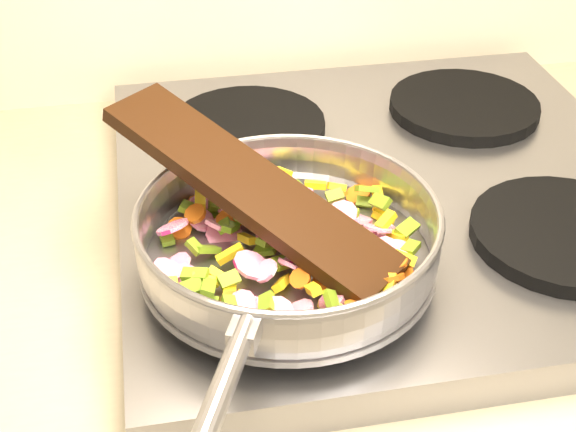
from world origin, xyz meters
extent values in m
cube|color=#939399|center=(-0.70, 1.67, 0.92)|extent=(0.60, 0.60, 0.04)
cylinder|color=black|center=(-0.84, 1.52, 0.95)|extent=(0.19, 0.19, 0.02)
cylinder|color=black|center=(-0.56, 1.52, 0.95)|extent=(0.19, 0.19, 0.02)
cylinder|color=black|center=(-0.84, 1.81, 0.95)|extent=(0.19, 0.19, 0.02)
cylinder|color=black|center=(-0.56, 1.81, 0.95)|extent=(0.19, 0.19, 0.02)
cylinder|color=#9E9EA5|center=(-0.84, 1.52, 0.96)|extent=(0.28, 0.28, 0.01)
torus|color=#9E9EA5|center=(-0.84, 1.52, 0.99)|extent=(0.32, 0.32, 0.05)
torus|color=#9E9EA5|center=(-0.84, 1.52, 1.01)|extent=(0.28, 0.28, 0.01)
cylinder|color=#9E9EA5|center=(-0.94, 1.31, 1.00)|extent=(0.09, 0.18, 0.02)
cube|color=#9E9EA5|center=(-0.90, 1.39, 1.00)|extent=(0.03, 0.04, 0.02)
cylinder|color=#D71568|center=(-0.81, 1.49, 0.96)|extent=(0.03, 0.04, 0.02)
cube|color=yellow|center=(-0.74, 1.58, 0.98)|extent=(0.01, 0.03, 0.01)
cube|color=yellow|center=(-0.83, 1.63, 0.99)|extent=(0.02, 0.02, 0.01)
cube|color=olive|center=(-0.74, 1.49, 0.98)|extent=(0.02, 0.02, 0.01)
cylinder|color=#D71568|center=(-0.95, 1.52, 0.97)|extent=(0.03, 0.04, 0.02)
cylinder|color=#D71568|center=(-0.75, 1.49, 0.98)|extent=(0.03, 0.03, 0.01)
cube|color=olive|center=(-0.80, 1.55, 0.97)|extent=(0.02, 0.02, 0.02)
cylinder|color=#D45E13|center=(-0.75, 1.60, 0.97)|extent=(0.04, 0.04, 0.02)
cylinder|color=#D45E13|center=(-0.79, 1.55, 0.97)|extent=(0.03, 0.03, 0.02)
cylinder|color=#D45E13|center=(-0.76, 1.47, 0.98)|extent=(0.03, 0.03, 0.01)
cylinder|color=#D71568|center=(-0.82, 1.44, 0.98)|extent=(0.02, 0.03, 0.02)
cylinder|color=#D71568|center=(-0.87, 1.48, 0.98)|extent=(0.03, 0.03, 0.02)
cube|color=yellow|center=(-0.84, 1.60, 0.98)|extent=(0.02, 0.02, 0.02)
cylinder|color=#D45E13|center=(-0.82, 1.46, 0.97)|extent=(0.03, 0.03, 0.01)
cylinder|color=#D71568|center=(-0.81, 1.51, 0.96)|extent=(0.03, 0.04, 0.03)
cube|color=yellow|center=(-0.76, 1.47, 0.98)|extent=(0.02, 0.02, 0.01)
cube|color=olive|center=(-0.79, 1.58, 0.98)|extent=(0.02, 0.01, 0.01)
cube|color=yellow|center=(-0.92, 1.60, 0.98)|extent=(0.01, 0.03, 0.01)
cylinder|color=#D71568|center=(-0.85, 1.60, 0.98)|extent=(0.05, 0.05, 0.01)
cube|color=olive|center=(-0.83, 1.61, 0.98)|extent=(0.02, 0.02, 0.01)
cylinder|color=#D71568|center=(-0.84, 1.50, 0.98)|extent=(0.05, 0.04, 0.03)
cylinder|color=#D71568|center=(-0.96, 1.51, 0.98)|extent=(0.03, 0.04, 0.02)
cube|color=yellow|center=(-0.88, 1.63, 0.99)|extent=(0.02, 0.02, 0.01)
cylinder|color=#D71568|center=(-0.86, 1.53, 0.98)|extent=(0.03, 0.03, 0.01)
cylinder|color=#D71568|center=(-0.86, 1.55, 0.98)|extent=(0.04, 0.04, 0.01)
cylinder|color=#D71568|center=(-0.85, 1.43, 0.98)|extent=(0.04, 0.04, 0.02)
cube|color=yellow|center=(-0.91, 1.47, 0.97)|extent=(0.02, 0.02, 0.01)
cube|color=olive|center=(-0.90, 1.56, 0.98)|extent=(0.01, 0.02, 0.01)
cube|color=olive|center=(-0.84, 1.61, 0.97)|extent=(0.01, 0.02, 0.02)
cube|color=yellow|center=(-0.84, 1.50, 0.97)|extent=(0.02, 0.03, 0.01)
cube|color=olive|center=(-0.91, 1.60, 0.97)|extent=(0.02, 0.02, 0.01)
cube|color=yellow|center=(-0.85, 1.56, 0.98)|extent=(0.02, 0.02, 0.02)
cylinder|color=#D71568|center=(-0.88, 1.60, 0.97)|extent=(0.05, 0.05, 0.01)
cube|color=olive|center=(-0.76, 1.51, 0.97)|extent=(0.02, 0.02, 0.01)
cylinder|color=#D45E13|center=(-0.84, 1.58, 0.97)|extent=(0.04, 0.04, 0.01)
cylinder|color=#D45E13|center=(-0.79, 1.52, 0.97)|extent=(0.03, 0.04, 0.01)
cylinder|color=#D71568|center=(-0.78, 1.56, 0.98)|extent=(0.04, 0.04, 0.02)
cylinder|color=#D71568|center=(-0.94, 1.50, 0.97)|extent=(0.03, 0.03, 0.03)
cube|color=olive|center=(-0.93, 1.49, 0.98)|extent=(0.03, 0.02, 0.01)
cube|color=olive|center=(-0.82, 1.62, 0.98)|extent=(0.02, 0.02, 0.01)
cube|color=yellow|center=(-0.78, 1.61, 0.97)|extent=(0.02, 0.01, 0.01)
cube|color=yellow|center=(-0.78, 1.43, 0.97)|extent=(0.02, 0.02, 0.01)
cube|color=olive|center=(-0.75, 1.59, 0.98)|extent=(0.03, 0.01, 0.02)
cube|color=olive|center=(-0.92, 1.47, 0.98)|extent=(0.02, 0.02, 0.01)
cube|color=olive|center=(-0.75, 1.59, 0.97)|extent=(0.02, 0.02, 0.01)
cube|color=yellow|center=(-0.74, 1.57, 0.97)|extent=(0.02, 0.02, 0.02)
cylinder|color=#D71568|center=(-0.90, 1.57, 0.97)|extent=(0.05, 0.04, 0.03)
cube|color=yellow|center=(-0.86, 1.48, 0.97)|extent=(0.02, 0.03, 0.02)
cube|color=olive|center=(-0.89, 1.55, 0.98)|extent=(0.02, 0.02, 0.01)
cylinder|color=#D45E13|center=(-0.88, 1.42, 0.98)|extent=(0.03, 0.03, 0.01)
cylinder|color=#D71568|center=(-0.75, 1.46, 0.96)|extent=(0.04, 0.04, 0.01)
cylinder|color=#D71568|center=(-0.87, 1.43, 0.98)|extent=(0.04, 0.03, 0.02)
cylinder|color=#D71568|center=(-0.83, 1.41, 0.97)|extent=(0.03, 0.03, 0.02)
cylinder|color=#D45E13|center=(-0.89, 1.57, 0.98)|extent=(0.03, 0.03, 0.01)
cylinder|color=#D71568|center=(-0.92, 1.58, 0.97)|extent=(0.03, 0.04, 0.03)
cylinder|color=#D45E13|center=(-0.78, 1.51, 0.97)|extent=(0.03, 0.03, 0.01)
cube|color=olive|center=(-0.74, 1.56, 0.98)|extent=(0.02, 0.03, 0.02)
cylinder|color=#D71568|center=(-0.82, 1.60, 0.98)|extent=(0.03, 0.03, 0.02)
cube|color=olive|center=(-0.75, 1.50, 0.97)|extent=(0.02, 0.01, 0.01)
cylinder|color=#D71568|center=(-0.75, 1.50, 0.98)|extent=(0.03, 0.03, 0.02)
cube|color=yellow|center=(-0.92, 1.48, 0.98)|extent=(0.03, 0.01, 0.02)
cube|color=yellow|center=(-0.90, 1.63, 0.98)|extent=(0.02, 0.02, 0.01)
cube|color=yellow|center=(-0.91, 1.49, 0.98)|extent=(0.02, 0.02, 0.01)
cylinder|color=#D45E13|center=(-0.94, 1.58, 0.97)|extent=(0.03, 0.03, 0.02)
cylinder|color=#D45E13|center=(-0.77, 1.45, 0.98)|extent=(0.04, 0.03, 0.03)
cube|color=yellow|center=(-0.83, 1.42, 0.97)|extent=(0.02, 0.03, 0.01)
cube|color=olive|center=(-0.82, 1.54, 0.97)|extent=(0.01, 0.02, 0.01)
cube|color=olive|center=(-0.82, 1.42, 0.97)|extent=(0.03, 0.03, 0.02)
cube|color=yellow|center=(-0.83, 1.54, 0.97)|extent=(0.02, 0.03, 0.01)
cube|color=yellow|center=(-0.88, 1.54, 0.97)|extent=(0.02, 0.03, 0.02)
cube|color=yellow|center=(-0.81, 1.44, 0.97)|extent=(0.02, 0.03, 0.01)
cylinder|color=#D45E13|center=(-0.85, 1.58, 0.98)|extent=(0.04, 0.04, 0.01)
cube|color=yellow|center=(-0.80, 1.44, 0.97)|extent=(0.03, 0.02, 0.01)
cylinder|color=#D71568|center=(-0.82, 1.56, 0.98)|extent=(0.04, 0.04, 0.02)
cylinder|color=#D71568|center=(-0.84, 1.60, 0.98)|extent=(0.04, 0.04, 0.02)
cylinder|color=#D71568|center=(-0.85, 1.56, 0.98)|extent=(0.04, 0.04, 0.01)
cylinder|color=#D71568|center=(-0.91, 1.61, 0.97)|extent=(0.04, 0.04, 0.02)
cylinder|color=#D71568|center=(-0.78, 1.50, 0.97)|extent=(0.04, 0.04, 0.03)
cube|color=olive|center=(-0.77, 1.56, 0.97)|extent=(0.02, 0.03, 0.01)
cube|color=yellow|center=(-0.74, 1.56, 0.97)|extent=(0.02, 0.02, 0.01)
cylinder|color=#D71568|center=(-0.89, 1.44, 0.98)|extent=(0.05, 0.05, 0.01)
cube|color=olive|center=(-0.84, 1.53, 0.98)|extent=(0.03, 0.02, 0.01)
cube|color=olive|center=(-0.95, 1.57, 0.97)|extent=(0.02, 0.02, 0.01)
cylinder|color=#D71568|center=(-0.76, 1.52, 0.98)|extent=(0.03, 0.03, 0.02)
cube|color=yellow|center=(-0.84, 1.44, 0.99)|extent=(0.01, 0.02, 0.02)
cylinder|color=#D71568|center=(-0.85, 1.53, 0.98)|extent=(0.04, 0.04, 0.02)
cube|color=olive|center=(-0.88, 1.56, 0.98)|extent=(0.02, 0.03, 0.02)
cylinder|color=#D45E13|center=(-0.78, 1.59, 0.98)|extent=(0.03, 0.03, 0.02)
cylinder|color=#D45E13|center=(-0.90, 1.46, 0.97)|extent=(0.03, 0.04, 0.02)
cube|color=yellow|center=(-0.85, 1.53, 0.98)|extent=(0.03, 0.02, 0.01)
cylinder|color=#D71568|center=(-0.87, 1.59, 0.98)|extent=(0.03, 0.04, 0.02)
cube|color=yellow|center=(-0.74, 1.51, 0.98)|extent=(0.02, 0.02, 0.01)
cube|color=olive|center=(-0.73, 1.52, 0.98)|extent=(0.03, 0.03, 0.01)
cube|color=yellow|center=(-0.88, 1.63, 0.98)|extent=(0.03, 0.02, 0.01)
cube|color=olive|center=(-0.86, 1.61, 0.98)|extent=(0.02, 0.02, 0.02)
cube|color=olive|center=(-0.84, 1.63, 0.97)|extent=(0.02, 0.02, 0.01)
cube|color=yellow|center=(-0.77, 1.44, 0.98)|extent=(0.02, 0.03, 0.02)
cube|color=yellow|center=(-0.80, 1.62, 0.98)|extent=(0.02, 0.01, 0.01)
cylinder|color=#D71568|center=(-0.78, 1.57, 0.97)|extent=(0.03, 0.03, 0.02)
cube|color=olive|center=(-0.92, 1.46, 0.97)|extent=(0.02, 0.02, 0.01)
cube|color=yellow|center=(-0.85, 1.62, 0.98)|extent=(0.02, 0.01, 0.02)
cube|color=yellow|center=(-0.75, 1.53, 0.99)|extent=(0.02, 0.02, 0.02)
cube|color=olive|center=(-0.93, 1.60, 0.98)|extent=(0.02, 0.02, 0.01)
cube|color=olive|center=(-0.86, 1.52, 0.98)|extent=(0.02, 0.02, 0.02)
cylinder|color=#D71568|center=(-0.86, 1.60, 0.98)|extent=(0.03, 0.04, 0.03)
cube|color=olive|center=(-0.86, 1.52, 0.97)|extent=(0.03, 0.02, 0.02)
cube|color=olive|center=(-0.85, 1.50, 0.98)|extent=(0.02, 0.02, 0.01)
cube|color=yellow|center=(-0.88, 1.41, 0.98)|extent=(0.03, 0.03, 0.02)
cube|color=olive|center=(-0.93, 1.53, 0.98)|extent=(0.02, 0.02, 0.01)
cylinder|color=#D45E13|center=(-0.75, 1.47, 0.97)|extent=(0.04, 0.04, 0.02)
cylinder|color=#D71568|center=(-0.90, 1.45, 0.98)|extent=(0.04, 0.03, 0.02)
cube|color=olive|center=(-0.92, 1.53, 0.97)|extent=(0.03, 0.02, 0.02)
cube|color=yellow|center=(-0.86, 1.59, 0.98)|extent=(0.02, 0.02, 0.02)
cube|color=olive|center=(-0.85, 1.58, 0.98)|extent=(0.02, 0.02, 0.02)
cube|color=yellow|center=(-0.82, 1.44, 0.97)|extent=(0.02, 0.02, 0.01)
cylinder|color=#D71568|center=(-0.75, 1.53, 0.97)|extent=(0.04, 0.04, 0.02)
cylinder|color=#D71568|center=(-0.84, 1.49, 0.98)|extent=(0.04, 0.03, 0.03)
cube|color=yellow|center=(-0.90, 1.46, 0.97)|extent=(0.02, 0.03, 0.01)
cube|color=olive|center=(-0.94, 1.46, 0.98)|extent=(0.02, 0.02, 0.01)
cylinder|color=#D45E13|center=(-0.81, 1.42, 0.98)|extent=(0.03, 0.03, 0.01)
cylinder|color=#D71568|center=(-0.77, 1.53, 0.97)|extent=(0.04, 0.03, 0.02)
cylinder|color=#D45E13|center=(-0.85, 1.56, 0.98)|extent=(0.02, 0.02, 0.02)
cylinder|color=#D71568|center=(-0.81, 1.44, 0.97)|extent=(0.03, 0.03, 0.02)
cube|color=yellow|center=(-0.78, 1.44, 0.97)|extent=(0.02, 0.03, 0.02)
cylinder|color=#D71568|center=(-0.90, 1.56, 0.98)|extent=(0.04, 0.04, 0.02)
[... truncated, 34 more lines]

